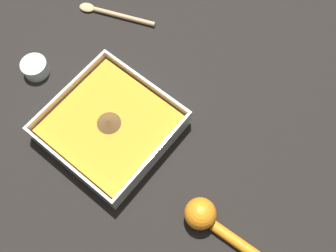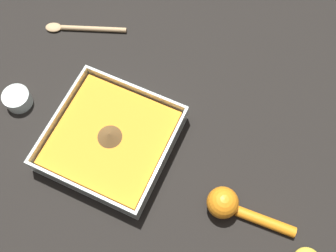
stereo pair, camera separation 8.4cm
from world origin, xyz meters
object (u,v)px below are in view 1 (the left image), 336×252
at_px(square_dish, 110,127).
at_px(spice_bowl, 35,68).
at_px(wooden_spoon, 112,14).
at_px(lemon_squeezer, 207,219).

relative_size(square_dish, spice_bowl, 4.12).
distance_m(spice_bowl, wooden_spoon, 0.24).
relative_size(square_dish, lemon_squeezer, 1.36).
height_order(spice_bowl, lemon_squeezer, lemon_squeezer).
bearing_deg(lemon_squeezer, square_dish, -9.15).
height_order(lemon_squeezer, wooden_spoon, lemon_squeezer).
relative_size(spice_bowl, wooden_spoon, 0.31).
distance_m(square_dish, lemon_squeezer, 0.28).
bearing_deg(wooden_spoon, lemon_squeezer, 130.27).
xyz_separation_m(spice_bowl, wooden_spoon, (-0.03, -0.24, -0.01)).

